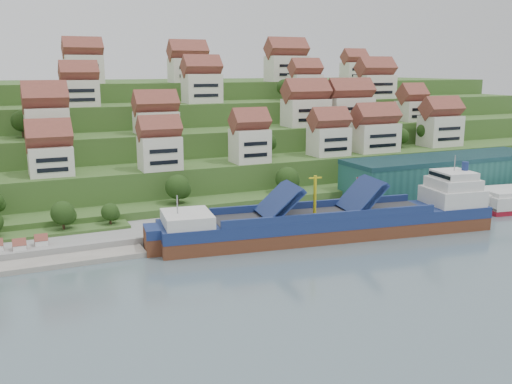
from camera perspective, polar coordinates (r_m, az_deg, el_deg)
name	(u,v)px	position (r m, az deg, el deg)	size (l,w,h in m)	color
ground	(311,238)	(124.23, 5.56, -4.59)	(300.00, 300.00, 0.00)	slate
quay	(351,208)	(146.47, 9.44, -1.63)	(180.00, 14.00, 2.20)	gray
pebble_beach	(20,255)	(120.16, -22.52, -5.85)	(45.00, 20.00, 1.00)	gray
hillside	(174,137)	(216.29, -8.22, 5.49)	(260.00, 128.00, 31.00)	#2D4C1E
hillside_village	(223,106)	(175.45, -3.33, 8.56)	(155.58, 63.08, 29.14)	silver
hillside_trees	(211,152)	(152.72, -4.52, 4.03)	(142.07, 62.96, 28.69)	#234216
warehouse	(445,174)	(166.34, 18.35, 1.73)	(60.00, 15.00, 10.00)	#205651
flagpole	(356,191)	(140.12, 10.02, 0.14)	(1.28, 0.16, 8.00)	gray
beach_huts	(8,250)	(118.48, -23.52, -5.38)	(14.40, 3.70, 2.20)	white
cargo_ship	(339,222)	(125.58, 8.33, -2.98)	(74.82, 21.38, 16.35)	#5A2E1B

